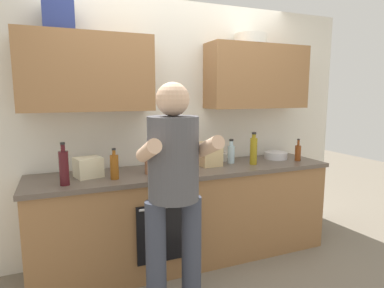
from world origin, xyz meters
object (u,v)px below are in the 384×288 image
(bottle_hotsauce, at_px, (182,154))
(cup_ceramic, at_px, (166,166))
(bottle_oil, at_px, (254,150))
(potted_herb, at_px, (152,159))
(person_standing, at_px, (174,185))
(bottle_vinegar, at_px, (298,152))
(bottle_syrup, at_px, (114,166))
(bottle_water, at_px, (231,153))
(cup_coffee, at_px, (223,157))
(grocery_bag_rice, at_px, (88,167))
(mixing_bowl, at_px, (276,155))
(bottle_wine, at_px, (64,167))
(grocery_bag_bread, at_px, (210,154))

(bottle_hotsauce, xyz_separation_m, cup_ceramic, (-0.17, -0.04, -0.09))
(bottle_oil, height_order, potted_herb, bottle_oil)
(person_standing, bearing_deg, bottle_oil, 33.19)
(bottle_hotsauce, xyz_separation_m, bottle_vinegar, (1.25, -0.16, -0.05))
(bottle_oil, relative_size, potted_herb, 1.26)
(bottle_syrup, bearing_deg, bottle_water, 8.81)
(bottle_hotsauce, relative_size, bottle_vinegar, 1.40)
(bottle_oil, height_order, cup_coffee, bottle_oil)
(bottle_hotsauce, relative_size, bottle_syrup, 1.27)
(potted_herb, bearing_deg, cup_ceramic, 26.29)
(bottle_oil, bearing_deg, grocery_bag_rice, 176.02)
(bottle_water, distance_m, mixing_bowl, 0.57)
(person_standing, height_order, bottle_hotsauce, person_standing)
(bottle_syrup, height_order, grocery_bag_rice, bottle_syrup)
(potted_herb, relative_size, grocery_bag_rice, 1.23)
(person_standing, bearing_deg, bottle_hotsauce, 66.03)
(bottle_syrup, bearing_deg, potted_herb, 11.40)
(bottle_oil, relative_size, mixing_bowl, 1.32)
(bottle_syrup, height_order, cup_ceramic, bottle_syrup)
(person_standing, distance_m, bottle_water, 1.25)
(cup_coffee, bearing_deg, potted_herb, -163.90)
(cup_coffee, distance_m, mixing_bowl, 0.60)
(person_standing, distance_m, cup_ceramic, 0.83)
(bottle_wine, xyz_separation_m, grocery_bag_bread, (1.33, 0.18, -0.02))
(bottle_syrup, xyz_separation_m, bottle_water, (1.20, 0.19, -0.00))
(bottle_water, xyz_separation_m, potted_herb, (-0.86, -0.12, 0.03))
(bottle_hotsauce, height_order, bottle_syrup, bottle_hotsauce)
(potted_herb, height_order, grocery_bag_bread, potted_herb)
(mixing_bowl, bearing_deg, bottle_wine, -173.67)
(bottle_oil, height_order, cup_ceramic, bottle_oil)
(bottle_oil, relative_size, grocery_bag_bread, 1.36)
(bottle_water, xyz_separation_m, cup_coffee, (-0.03, 0.12, -0.06))
(person_standing, distance_m, bottle_syrup, 0.72)
(person_standing, height_order, bottle_oil, person_standing)
(person_standing, distance_m, grocery_bag_rice, 0.95)
(bottle_vinegar, relative_size, potted_herb, 0.91)
(cup_coffee, height_order, grocery_bag_bread, grocery_bag_bread)
(bottle_vinegar, relative_size, grocery_bag_bread, 0.98)
(bottle_hotsauce, distance_m, mixing_bowl, 1.10)
(bottle_wine, bearing_deg, grocery_bag_rice, 45.64)
(bottle_oil, bearing_deg, bottle_vinegar, -2.81)
(cup_ceramic, xyz_separation_m, mixing_bowl, (1.27, 0.06, -0.01))
(bottle_vinegar, distance_m, bottle_water, 0.73)
(bottle_hotsauce, xyz_separation_m, potted_herb, (-0.33, -0.12, -0.00))
(bottle_oil, xyz_separation_m, bottle_vinegar, (0.53, -0.03, -0.05))
(bottle_hotsauce, bearing_deg, bottle_oil, -10.92)
(mixing_bowl, bearing_deg, bottle_vinegar, -50.20)
(bottle_vinegar, distance_m, potted_herb, 1.57)
(cup_ceramic, bearing_deg, grocery_bag_rice, 178.72)
(cup_ceramic, distance_m, grocery_bag_bread, 0.46)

